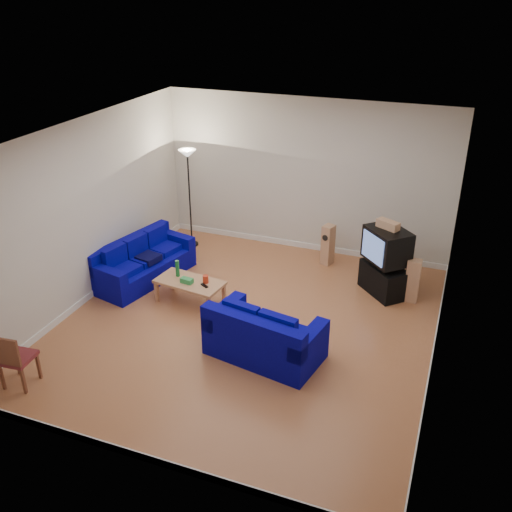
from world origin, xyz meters
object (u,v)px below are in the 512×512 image
(coffee_table, at_px, (190,284))
(tv_stand, at_px, (383,279))
(sofa_loveseat, at_px, (263,339))
(sofa_three_seat, at_px, (142,264))
(television, at_px, (387,245))

(coffee_table, relative_size, tv_stand, 1.40)
(sofa_loveseat, relative_size, coffee_table, 1.46)
(sofa_three_seat, relative_size, coffee_table, 1.73)
(coffee_table, height_order, television, television)
(tv_stand, bearing_deg, sofa_three_seat, -120.74)
(sofa_three_seat, height_order, coffee_table, sofa_three_seat)
(sofa_loveseat, relative_size, tv_stand, 2.05)
(sofa_three_seat, relative_size, sofa_loveseat, 1.19)
(sofa_loveseat, bearing_deg, television, 73.19)
(coffee_table, distance_m, tv_stand, 3.53)
(sofa_loveseat, xyz_separation_m, television, (1.37, 2.65, 0.64))
(coffee_table, xyz_separation_m, tv_stand, (3.15, 1.59, -0.11))
(sofa_three_seat, xyz_separation_m, sofa_loveseat, (3.06, -1.56, 0.03))
(coffee_table, bearing_deg, tv_stand, 26.75)
(sofa_three_seat, xyz_separation_m, tv_stand, (4.44, 1.09, -0.02))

